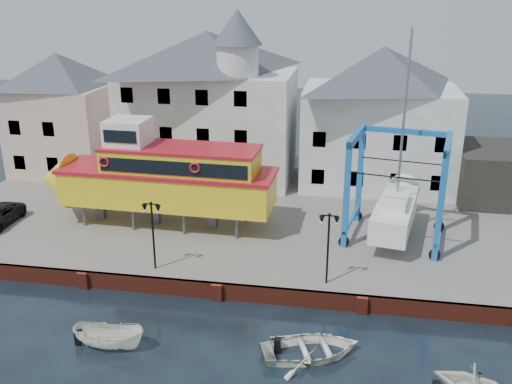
# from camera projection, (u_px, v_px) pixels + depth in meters

# --- Properties ---
(ground) EXTENTS (140.00, 140.00, 0.00)m
(ground) POSITION_uv_depth(u_px,v_px,m) (217.00, 300.00, 32.06)
(ground) COLOR black
(ground) RESTS_ON ground
(hardstanding) EXTENTS (44.00, 22.00, 1.00)m
(hardstanding) POSITION_uv_depth(u_px,v_px,m) (252.00, 217.00, 42.07)
(hardstanding) COLOR slate
(hardstanding) RESTS_ON ground
(quay_wall) EXTENTS (44.00, 0.47, 1.00)m
(quay_wall) POSITION_uv_depth(u_px,v_px,m) (218.00, 291.00, 31.99)
(quay_wall) COLOR maroon
(quay_wall) RESTS_ON ground
(building_pink) EXTENTS (8.00, 7.00, 10.30)m
(building_pink) POSITION_uv_depth(u_px,v_px,m) (62.00, 113.00, 49.50)
(building_pink) COLOR beige
(building_pink) RESTS_ON hardstanding
(building_white_main) EXTENTS (14.00, 8.30, 14.00)m
(building_white_main) POSITION_uv_depth(u_px,v_px,m) (210.00, 104.00, 47.35)
(building_white_main) COLOR silver
(building_white_main) RESTS_ON hardstanding
(building_white_right) EXTENTS (12.00, 8.00, 11.20)m
(building_white_right) POSITION_uv_depth(u_px,v_px,m) (379.00, 117.00, 45.94)
(building_white_right) COLOR silver
(building_white_right) RESTS_ON hardstanding
(shed_dark) EXTENTS (8.00, 7.00, 4.00)m
(shed_dark) POSITION_uv_depth(u_px,v_px,m) (509.00, 174.00, 43.72)
(shed_dark) COLOR black
(shed_dark) RESTS_ON hardstanding
(lamp_post_left) EXTENTS (1.12, 0.32, 4.20)m
(lamp_post_left) POSITION_uv_depth(u_px,v_px,m) (152.00, 218.00, 32.39)
(lamp_post_left) COLOR black
(lamp_post_left) RESTS_ON hardstanding
(lamp_post_right) EXTENTS (1.12, 0.32, 4.20)m
(lamp_post_right) POSITION_uv_depth(u_px,v_px,m) (329.00, 231.00, 30.78)
(lamp_post_right) COLOR black
(lamp_post_right) RESTS_ON hardstanding
(tour_boat) EXTENTS (16.91, 4.54, 7.31)m
(tour_boat) POSITION_uv_depth(u_px,v_px,m) (154.00, 176.00, 38.69)
(tour_boat) COLOR #59595E
(tour_boat) RESTS_ON hardstanding
(travel_lift) EXTENTS (6.97, 9.08, 13.33)m
(travel_lift) POSITION_uv_depth(u_px,v_px,m) (397.00, 203.00, 37.33)
(travel_lift) COLOR #175EAE
(travel_lift) RESTS_ON hardstanding
(motorboat_a) EXTENTS (3.63, 1.37, 1.40)m
(motorboat_a) POSITION_uv_depth(u_px,v_px,m) (110.00, 347.00, 27.85)
(motorboat_a) COLOR white
(motorboat_a) RESTS_ON ground
(motorboat_b) EXTENTS (5.64, 4.82, 0.99)m
(motorboat_b) POSITION_uv_depth(u_px,v_px,m) (310.00, 355.00, 27.25)
(motorboat_b) COLOR white
(motorboat_b) RESTS_ON ground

